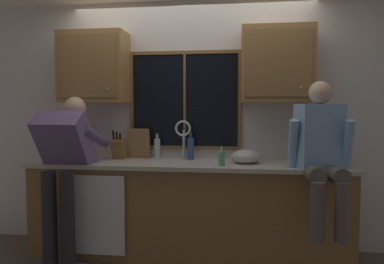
{
  "coord_description": "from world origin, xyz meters",
  "views": [
    {
      "loc": [
        0.51,
        -3.76,
        1.44
      ],
      "look_at": [
        0.04,
        -0.3,
        1.22
      ],
      "focal_mm": 34.05,
      "sensor_mm": 36.0,
      "label": 1
    }
  ],
  "objects_px": {
    "bottle_green_glass": "(191,148)",
    "cutting_board": "(139,144)",
    "soap_dispenser": "(222,158)",
    "mixing_bowl": "(246,156)",
    "bottle_tall_clear": "(157,148)",
    "person_standing": "(65,161)",
    "knife_block": "(119,149)",
    "person_sitting_on_counter": "(322,148)"
  },
  "relations": [
    {
      "from": "person_standing",
      "to": "person_sitting_on_counter",
      "type": "xyz_separation_m",
      "value": [
        2.29,
        0.04,
        0.14
      ]
    },
    {
      "from": "person_standing",
      "to": "knife_block",
      "type": "xyz_separation_m",
      "value": [
        0.36,
        0.44,
        0.07
      ]
    },
    {
      "from": "knife_block",
      "to": "mixing_bowl",
      "type": "xyz_separation_m",
      "value": [
        1.3,
        -0.1,
        -0.05
      ]
    },
    {
      "from": "person_sitting_on_counter",
      "to": "soap_dispenser",
      "type": "distance_m",
      "value": 0.87
    },
    {
      "from": "bottle_green_glass",
      "to": "cutting_board",
      "type": "bearing_deg",
      "value": 174.9
    },
    {
      "from": "person_sitting_on_counter",
      "to": "cutting_board",
      "type": "xyz_separation_m",
      "value": [
        -1.74,
        0.49,
        -0.03
      ]
    },
    {
      "from": "person_standing",
      "to": "soap_dispenser",
      "type": "distance_m",
      "value": 1.45
    },
    {
      "from": "person_standing",
      "to": "person_sitting_on_counter",
      "type": "distance_m",
      "value": 2.3
    },
    {
      "from": "knife_block",
      "to": "mixing_bowl",
      "type": "bearing_deg",
      "value": -4.59
    },
    {
      "from": "soap_dispenser",
      "to": "bottle_green_glass",
      "type": "relative_size",
      "value": 0.62
    },
    {
      "from": "mixing_bowl",
      "to": "bottle_green_glass",
      "type": "height_order",
      "value": "bottle_green_glass"
    },
    {
      "from": "person_sitting_on_counter",
      "to": "bottle_tall_clear",
      "type": "distance_m",
      "value": 1.6
    },
    {
      "from": "person_sitting_on_counter",
      "to": "person_standing",
      "type": "bearing_deg",
      "value": -178.97
    },
    {
      "from": "cutting_board",
      "to": "bottle_green_glass",
      "type": "height_order",
      "value": "cutting_board"
    },
    {
      "from": "mixing_bowl",
      "to": "bottle_tall_clear",
      "type": "height_order",
      "value": "bottle_tall_clear"
    },
    {
      "from": "soap_dispenser",
      "to": "person_sitting_on_counter",
      "type": "bearing_deg",
      "value": -5.99
    },
    {
      "from": "cutting_board",
      "to": "bottle_green_glass",
      "type": "distance_m",
      "value": 0.56
    },
    {
      "from": "person_sitting_on_counter",
      "to": "bottle_tall_clear",
      "type": "bearing_deg",
      "value": 163.84
    },
    {
      "from": "person_standing",
      "to": "soap_dispenser",
      "type": "xyz_separation_m",
      "value": [
        1.44,
        0.13,
        0.03
      ]
    },
    {
      "from": "knife_block",
      "to": "soap_dispenser",
      "type": "bearing_deg",
      "value": -16.16
    },
    {
      "from": "knife_block",
      "to": "cutting_board",
      "type": "relative_size",
      "value": 1.01
    },
    {
      "from": "mixing_bowl",
      "to": "bottle_green_glass",
      "type": "xyz_separation_m",
      "value": [
        -0.55,
        0.14,
        0.06
      ]
    },
    {
      "from": "cutting_board",
      "to": "soap_dispenser",
      "type": "height_order",
      "value": "cutting_board"
    },
    {
      "from": "person_sitting_on_counter",
      "to": "soap_dispenser",
      "type": "relative_size",
      "value": 7.04
    },
    {
      "from": "soap_dispenser",
      "to": "bottle_tall_clear",
      "type": "height_order",
      "value": "bottle_tall_clear"
    },
    {
      "from": "person_sitting_on_counter",
      "to": "mixing_bowl",
      "type": "xyz_separation_m",
      "value": [
        -0.63,
        0.3,
        -0.12
      ]
    },
    {
      "from": "cutting_board",
      "to": "bottle_green_glass",
      "type": "relative_size",
      "value": 1.09
    },
    {
      "from": "person_sitting_on_counter",
      "to": "knife_block",
      "type": "xyz_separation_m",
      "value": [
        -1.93,
        0.4,
        -0.08
      ]
    },
    {
      "from": "soap_dispenser",
      "to": "bottle_green_glass",
      "type": "height_order",
      "value": "bottle_green_glass"
    },
    {
      "from": "mixing_bowl",
      "to": "soap_dispenser",
      "type": "xyz_separation_m",
      "value": [
        -0.22,
        -0.21,
        0.01
      ]
    },
    {
      "from": "knife_block",
      "to": "bottle_green_glass",
      "type": "distance_m",
      "value": 0.75
    },
    {
      "from": "knife_block",
      "to": "bottle_green_glass",
      "type": "xyz_separation_m",
      "value": [
        0.75,
        0.04,
        0.01
      ]
    },
    {
      "from": "mixing_bowl",
      "to": "person_standing",
      "type": "bearing_deg",
      "value": -168.48
    },
    {
      "from": "knife_block",
      "to": "person_sitting_on_counter",
      "type": "bearing_deg",
      "value": -11.75
    },
    {
      "from": "cutting_board",
      "to": "soap_dispenser",
      "type": "bearing_deg",
      "value": -24.25
    },
    {
      "from": "person_sitting_on_counter",
      "to": "cutting_board",
      "type": "bearing_deg",
      "value": 164.32
    },
    {
      "from": "cutting_board",
      "to": "soap_dispenser",
      "type": "xyz_separation_m",
      "value": [
        0.88,
        -0.4,
        -0.09
      ]
    },
    {
      "from": "person_sitting_on_counter",
      "to": "knife_block",
      "type": "height_order",
      "value": "person_sitting_on_counter"
    },
    {
      "from": "person_sitting_on_counter",
      "to": "mixing_bowl",
      "type": "distance_m",
      "value": 0.71
    },
    {
      "from": "person_sitting_on_counter",
      "to": "mixing_bowl",
      "type": "bearing_deg",
      "value": 154.83
    },
    {
      "from": "cutting_board",
      "to": "bottle_tall_clear",
      "type": "distance_m",
      "value": 0.21
    },
    {
      "from": "person_sitting_on_counter",
      "to": "cutting_board",
      "type": "distance_m",
      "value": 1.8
    }
  ]
}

